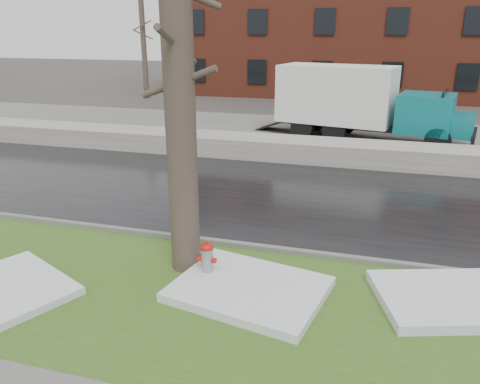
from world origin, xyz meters
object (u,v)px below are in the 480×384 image
(box_truck, at_px, (359,101))
(worker, at_px, (181,112))
(fire_hydrant, at_px, (207,259))
(tree, at_px, (179,87))

(box_truck, relative_size, worker, 5.50)
(fire_hydrant, distance_m, tree, 3.20)
(fire_hydrant, xyz_separation_m, tree, (-0.56, 0.33, 3.13))
(box_truck, bearing_deg, fire_hydrant, -87.26)
(fire_hydrant, height_order, tree, tree)
(box_truck, bearing_deg, tree, -89.90)
(tree, bearing_deg, box_truck, 78.22)
(box_truck, xyz_separation_m, worker, (-6.32, -4.35, -0.03))
(fire_hydrant, relative_size, box_truck, 0.08)
(fire_hydrant, bearing_deg, tree, 150.61)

